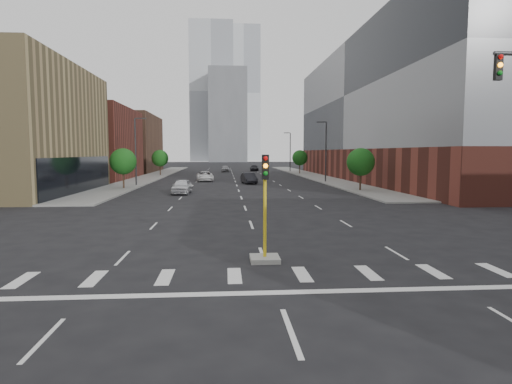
{
  "coord_description": "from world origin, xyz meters",
  "views": [
    {
      "loc": [
        -1.63,
        -8.26,
        4.48
      ],
      "look_at": [
        -0.06,
        13.09,
        2.5
      ],
      "focal_mm": 30.0,
      "sensor_mm": 36.0,
      "label": 1
    }
  ],
  "objects": [
    {
      "name": "car_deep_right",
      "position": [
        5.58,
        95.95,
        0.71
      ],
      "size": [
        2.19,
        4.97,
        1.42
      ],
      "primitive_type": "imported",
      "rotation": [
        0.0,
        0.0,
        -0.04
      ],
      "color": "black",
      "rests_on": "ground"
    },
    {
      "name": "tree_left_near",
      "position": [
        -14.0,
        45.0,
        3.39
      ],
      "size": [
        3.2,
        3.2,
        4.85
      ],
      "color": "#382619",
      "rests_on": "ground"
    },
    {
      "name": "sidewalk_right_far",
      "position": [
        15.0,
        74.0,
        0.07
      ],
      "size": [
        5.0,
        92.0,
        0.15
      ],
      "primitive_type": "cube",
      "color": "gray",
      "rests_on": "ground"
    },
    {
      "name": "tower_left",
      "position": [
        -8.0,
        220.0,
        35.0
      ],
      "size": [
        22.0,
        22.0,
        70.0
      ],
      "primitive_type": "cube",
      "color": "#B2B7BC",
      "rests_on": "ground"
    },
    {
      "name": "car_distant",
      "position": [
        -1.45,
        91.24,
        0.77
      ],
      "size": [
        1.94,
        4.59,
        1.55
      ],
      "primitive_type": "imported",
      "rotation": [
        0.0,
        0.0,
        -0.03
      ],
      "color": "#9D9DA1",
      "rests_on": "ground"
    },
    {
      "name": "building_right_main",
      "position": [
        29.5,
        60.0,
        11.0
      ],
      "size": [
        24.0,
        70.0,
        22.0
      ],
      "color": "brown",
      "rests_on": "ground"
    },
    {
      "name": "median_traffic_signal",
      "position": [
        0.0,
        8.97,
        0.97
      ],
      "size": [
        1.2,
        1.2,
        4.4
      ],
      "color": "#999993",
      "rests_on": "ground"
    },
    {
      "name": "tree_right_near",
      "position": [
        14.0,
        40.0,
        3.39
      ],
      "size": [
        3.2,
        3.2,
        4.85
      ],
      "color": "#382619",
      "rests_on": "ground"
    },
    {
      "name": "streetlight_right_b",
      "position": [
        13.41,
        90.0,
        5.01
      ],
      "size": [
        1.6,
        0.22,
        9.07
      ],
      "color": "#2D2D30",
      "rests_on": "ground"
    },
    {
      "name": "building_left_far_a",
      "position": [
        -27.5,
        66.0,
        6.0
      ],
      "size": [
        20.0,
        22.0,
        12.0
      ],
      "primitive_type": "cube",
      "color": "brown",
      "rests_on": "ground"
    },
    {
      "name": "car_near_left",
      "position": [
        -6.3,
        38.6,
        0.8
      ],
      "size": [
        2.19,
        4.8,
        1.6
      ],
      "primitive_type": "imported",
      "rotation": [
        0.0,
        0.0,
        -0.07
      ],
      "color": "silver",
      "rests_on": "ground"
    },
    {
      "name": "ground",
      "position": [
        0.0,
        0.0,
        0.0
      ],
      "size": [
        400.0,
        400.0,
        0.0
      ],
      "primitive_type": "plane",
      "color": "black",
      "rests_on": "ground"
    },
    {
      "name": "sidewalk_left_far",
      "position": [
        -15.0,
        74.0,
        0.07
      ],
      "size": [
        5.0,
        92.0,
        0.15
      ],
      "primitive_type": "cube",
      "color": "gray",
      "rests_on": "ground"
    },
    {
      "name": "tree_right_far",
      "position": [
        14.0,
        80.0,
        3.39
      ],
      "size": [
        3.2,
        3.2,
        4.85
      ],
      "color": "#382619",
      "rests_on": "ground"
    },
    {
      "name": "car_far_left",
      "position": [
        -4.74,
        59.46,
        0.76
      ],
      "size": [
        2.93,
        5.66,
        1.53
      ],
      "primitive_type": "imported",
      "rotation": [
        0.0,
        0.0,
        0.07
      ],
      "color": "silver",
      "rests_on": "ground"
    },
    {
      "name": "tower_right",
      "position": [
        10.0,
        260.0,
        40.0
      ],
      "size": [
        20.0,
        20.0,
        80.0
      ],
      "primitive_type": "cube",
      "color": "#B2B7BC",
      "rests_on": "ground"
    },
    {
      "name": "streetlight_right_a",
      "position": [
        13.41,
        55.0,
        5.01
      ],
      "size": [
        1.6,
        0.22,
        9.07
      ],
      "color": "#2D2D30",
      "rests_on": "ground"
    },
    {
      "name": "car_mid_right",
      "position": [
        1.85,
        53.36,
        0.79
      ],
      "size": [
        2.3,
        4.95,
        1.57
      ],
      "primitive_type": "imported",
      "rotation": [
        0.0,
        0.0,
        0.14
      ],
      "color": "black",
      "rests_on": "ground"
    },
    {
      "name": "building_left_far_b",
      "position": [
        -27.5,
        92.0,
        6.5
      ],
      "size": [
        20.0,
        24.0,
        13.0
      ],
      "primitive_type": "cube",
      "color": "brown",
      "rests_on": "ground"
    },
    {
      "name": "streetlight_left",
      "position": [
        -13.41,
        50.0,
        5.01
      ],
      "size": [
        1.6,
        0.22,
        9.07
      ],
      "color": "#2D2D30",
      "rests_on": "ground"
    },
    {
      "name": "tree_left_far",
      "position": [
        -14.0,
        75.0,
        3.39
      ],
      "size": [
        3.2,
        3.2,
        4.85
      ],
      "color": "#382619",
      "rests_on": "ground"
    },
    {
      "name": "tower_mid",
      "position": [
        0.0,
        200.0,
        22.0
      ],
      "size": [
        18.0,
        18.0,
        44.0
      ],
      "primitive_type": "cube",
      "color": "slate",
      "rests_on": "ground"
    }
  ]
}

